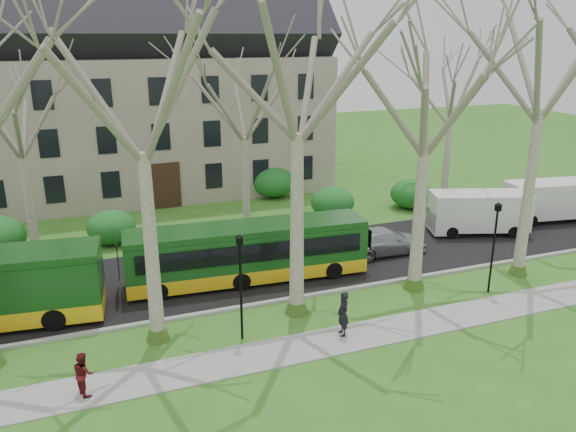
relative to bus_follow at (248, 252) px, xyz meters
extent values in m
plane|color=#2F7020|center=(4.14, -4.28, -1.51)|extent=(120.00, 120.00, 0.00)
cube|color=gray|center=(4.14, -6.78, -1.48)|extent=(70.00, 2.00, 0.06)
cube|color=black|center=(4.14, 1.22, -1.48)|extent=(80.00, 8.00, 0.06)
cube|color=#A5A39E|center=(4.14, -2.78, -1.44)|extent=(80.00, 0.25, 0.14)
cube|color=gray|center=(-1.86, 19.72, 3.49)|extent=(26.00, 12.00, 10.00)
cylinder|color=black|center=(-1.86, -5.28, 0.49)|extent=(0.10, 0.10, 4.00)
cube|color=black|center=(-1.86, -5.28, 2.64)|extent=(0.22, 0.22, 0.30)
cylinder|color=black|center=(10.14, -5.28, 0.49)|extent=(0.10, 0.10, 4.00)
cube|color=black|center=(10.14, -5.28, 2.64)|extent=(0.22, 0.22, 0.30)
ellipsoid|color=#185622|center=(-5.86, 7.72, -0.51)|extent=(2.60, 2.60, 2.00)
ellipsoid|color=#185622|center=(8.14, 7.72, -0.51)|extent=(2.60, 2.60, 2.00)
ellipsoid|color=#185622|center=(14.14, 7.72, -0.51)|extent=(2.60, 2.60, 2.00)
ellipsoid|color=#185622|center=(6.14, 13.72, -0.51)|extent=(2.60, 2.60, 2.00)
imported|color=#ABACB0|center=(7.98, 0.71, -0.74)|extent=(4.88, 2.02, 1.41)
imported|color=black|center=(1.97, -6.48, -0.52)|extent=(0.50, 0.71, 1.84)
imported|color=#5A1417|center=(-7.79, -6.92, -0.69)|extent=(0.80, 0.89, 1.52)
camera|label=1|loc=(-7.13, -24.36, 9.99)|focal=35.00mm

